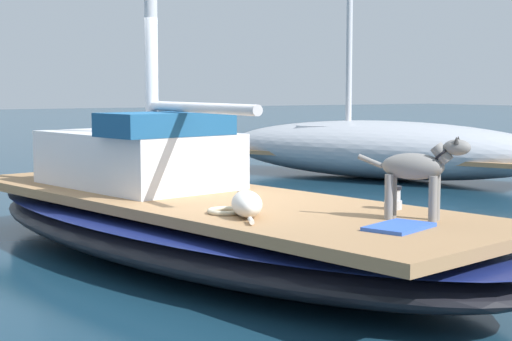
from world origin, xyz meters
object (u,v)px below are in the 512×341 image
at_px(sailboat_main, 205,228).
at_px(deck_winch, 393,198).
at_px(deck_towel, 399,227).
at_px(moored_boat_starboard_side, 380,148).
at_px(dog_grey, 418,169).
at_px(dog_white, 246,204).
at_px(coiled_rope, 226,211).

xyz_separation_m(sailboat_main, deck_winch, (1.06, -1.65, 0.42)).
distance_m(deck_towel, moored_boat_starboard_side, 9.44).
relative_size(dog_grey, moored_boat_starboard_side, 0.11).
distance_m(sailboat_main, dog_white, 1.39).
distance_m(dog_white, moored_boat_starboard_side, 9.08).
distance_m(dog_white, coiled_rope, 0.24).
distance_m(coiled_rope, deck_towel, 1.57).
bearing_deg(deck_winch, moored_boat_starboard_side, 50.68).
xyz_separation_m(deck_winch, deck_towel, (-0.63, -0.80, -0.08)).
height_order(sailboat_main, deck_winch, deck_winch).
bearing_deg(deck_winch, deck_towel, -128.33).
bearing_deg(moored_boat_starboard_side, sailboat_main, -142.73).
xyz_separation_m(dog_grey, deck_winch, (0.23, 0.57, -0.32)).
bearing_deg(coiled_rope, sailboat_main, 71.58).
xyz_separation_m(deck_towel, moored_boat_starboard_side, (5.97, 7.31, -0.09)).
height_order(dog_grey, deck_towel, dog_grey).
height_order(dog_grey, deck_winch, dog_grey).
bearing_deg(coiled_rope, dog_grey, -43.70).
bearing_deg(deck_winch, sailboat_main, 122.65).
bearing_deg(dog_white, deck_winch, -14.97).
bearing_deg(moored_boat_starboard_side, coiled_rope, -138.62).
relative_size(sailboat_main, deck_winch, 36.12).
relative_size(dog_white, moored_boat_starboard_side, 0.12).
bearing_deg(dog_white, coiled_rope, 112.66).
xyz_separation_m(deck_winch, moored_boat_starboard_side, (5.33, 6.51, -0.17)).
bearing_deg(moored_boat_starboard_side, deck_winch, -129.32).
bearing_deg(dog_white, sailboat_main, 78.05).
height_order(dog_white, deck_winch, dog_white).
distance_m(sailboat_main, dog_grey, 2.48).
height_order(sailboat_main, dog_grey, dog_grey).
bearing_deg(moored_boat_starboard_side, dog_white, -137.27).
bearing_deg(coiled_rope, deck_towel, -60.09).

